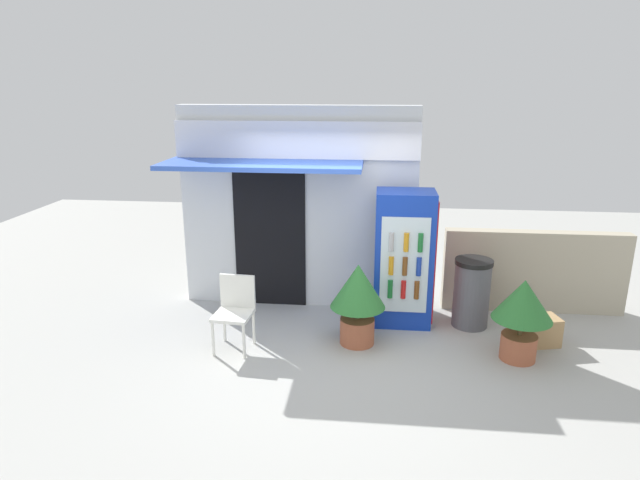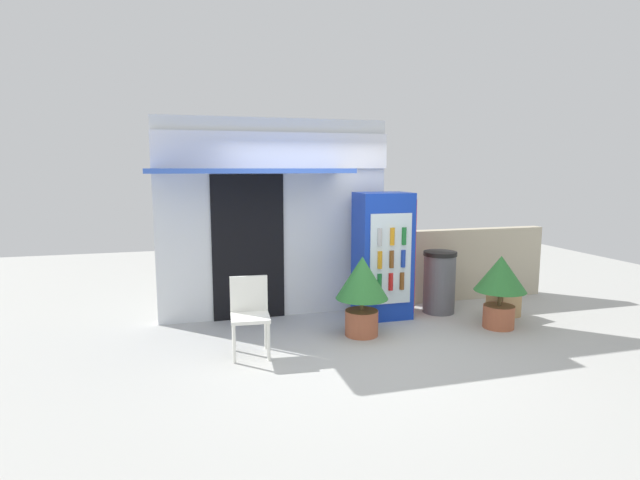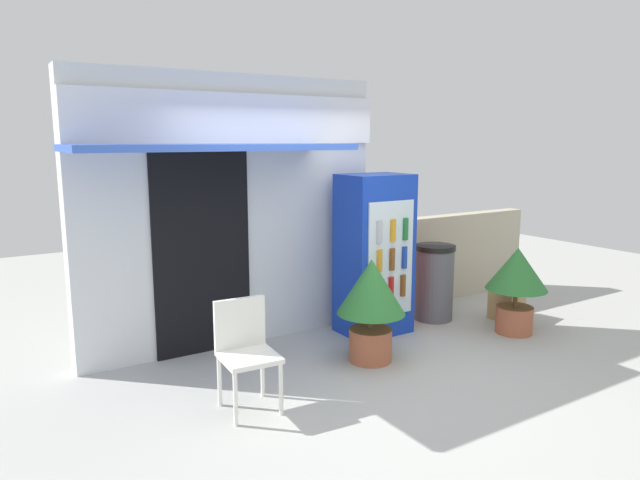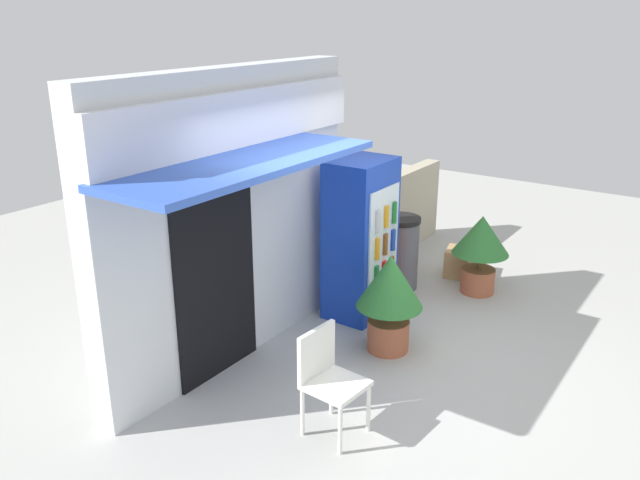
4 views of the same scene
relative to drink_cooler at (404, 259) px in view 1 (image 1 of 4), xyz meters
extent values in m
plane|color=#B2B2AD|center=(-0.94, -1.05, -0.90)|extent=(16.00, 16.00, 0.00)
cube|color=silver|center=(-1.47, 0.57, 0.51)|extent=(3.29, 0.26, 2.82)
cube|color=white|center=(-1.47, 0.40, 1.48)|extent=(3.29, 0.08, 0.50)
cube|color=blue|center=(-1.86, 0.00, 1.20)|extent=(2.59, 0.88, 0.06)
cube|color=black|center=(-1.86, 0.43, 0.13)|extent=(1.01, 0.03, 2.05)
cube|color=#1438B2|center=(-0.01, 0.01, 0.00)|extent=(0.75, 0.56, 1.79)
cube|color=silver|center=(-0.01, -0.28, 0.00)|extent=(0.60, 0.02, 1.26)
cube|color=red|center=(0.38, 0.01, 0.00)|extent=(0.02, 0.50, 1.62)
cylinder|color=#196B2D|center=(-0.17, -0.30, -0.31)|extent=(0.06, 0.06, 0.24)
cylinder|color=red|center=(-0.01, -0.30, -0.31)|extent=(0.06, 0.06, 0.24)
cylinder|color=brown|center=(0.16, -0.30, -0.31)|extent=(0.06, 0.06, 0.24)
cylinder|color=orange|center=(-0.17, -0.30, 0.00)|extent=(0.06, 0.06, 0.24)
cylinder|color=brown|center=(0.00, -0.30, 0.00)|extent=(0.06, 0.06, 0.24)
cylinder|color=#1938A5|center=(0.17, -0.30, 0.00)|extent=(0.06, 0.06, 0.24)
cylinder|color=#B2B2B7|center=(-0.18, -0.30, 0.31)|extent=(0.06, 0.06, 0.24)
cylinder|color=orange|center=(0.00, -0.30, 0.31)|extent=(0.06, 0.06, 0.24)
cylinder|color=#196B2D|center=(0.18, -0.30, 0.31)|extent=(0.06, 0.06, 0.24)
cylinder|color=white|center=(-2.25, -1.19, -0.68)|extent=(0.04, 0.04, 0.43)
cylinder|color=white|center=(-1.87, -1.22, -0.68)|extent=(0.04, 0.04, 0.43)
cylinder|color=white|center=(-2.22, -0.81, -0.68)|extent=(0.04, 0.04, 0.43)
cylinder|color=white|center=(-1.84, -0.84, -0.68)|extent=(0.04, 0.04, 0.43)
cube|color=white|center=(-2.04, -1.01, -0.44)|extent=(0.47, 0.47, 0.04)
cube|color=white|center=(-2.03, -0.81, -0.22)|extent=(0.44, 0.07, 0.42)
cylinder|color=#AD5B3D|center=(-0.57, -0.69, -0.73)|extent=(0.43, 0.43, 0.33)
cylinder|color=brown|center=(-0.57, -0.69, -0.49)|extent=(0.05, 0.05, 0.16)
cone|color=#2D7533|center=(-0.57, -0.69, -0.14)|extent=(0.67, 0.67, 0.54)
cylinder|color=#AD5B3D|center=(1.31, -0.89, -0.74)|extent=(0.41, 0.41, 0.31)
cylinder|color=brown|center=(1.31, -0.89, -0.49)|extent=(0.05, 0.05, 0.20)
cone|color=#2D7533|center=(1.31, -0.89, -0.15)|extent=(0.68, 0.68, 0.47)
cylinder|color=#595960|center=(0.90, -0.02, -0.47)|extent=(0.47, 0.47, 0.86)
cylinder|color=black|center=(0.90, -0.02, -0.01)|extent=(0.49, 0.49, 0.06)
cube|color=#B7AD93|center=(1.83, 0.59, -0.32)|extent=(2.48, 0.21, 1.15)
cube|color=tan|center=(1.69, -0.47, -0.72)|extent=(0.46, 0.40, 0.36)
camera|label=1|loc=(-0.39, -6.83, 2.24)|focal=30.52mm
camera|label=2|loc=(-2.75, -6.50, 1.24)|focal=28.01mm
camera|label=3|loc=(-3.90, -5.00, 1.28)|focal=32.27mm
camera|label=4|loc=(-5.81, -3.47, 2.39)|focal=36.34mm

